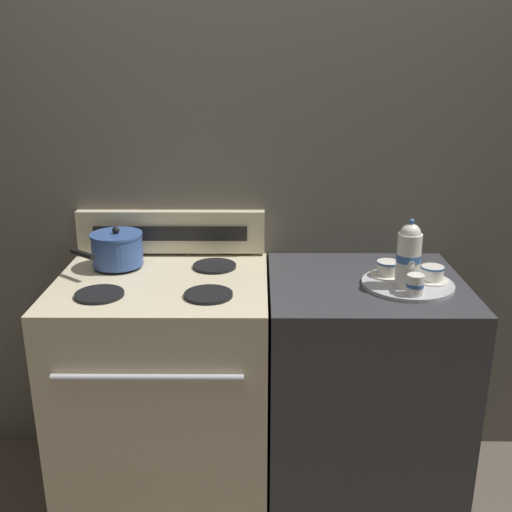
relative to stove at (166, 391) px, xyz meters
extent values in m
plane|color=brown|center=(0.36, 0.00, -0.46)|extent=(6.00, 6.00, 0.00)
cube|color=#666056|center=(0.36, 0.35, 0.64)|extent=(6.00, 0.05, 2.20)
cube|color=beige|center=(0.00, 0.00, 0.00)|extent=(0.78, 0.66, 0.93)
cylinder|color=silver|center=(0.00, -0.34, 0.26)|extent=(0.63, 0.02, 0.02)
cylinder|color=black|center=(-0.19, 0.15, 0.47)|extent=(0.17, 0.17, 0.01)
cylinder|color=black|center=(0.19, 0.15, 0.47)|extent=(0.17, 0.17, 0.01)
cylinder|color=black|center=(-0.19, -0.15, 0.47)|extent=(0.17, 0.17, 0.01)
cylinder|color=black|center=(0.19, -0.15, 0.47)|extent=(0.17, 0.17, 0.01)
cube|color=beige|center=(0.00, 0.31, 0.56)|extent=(0.77, 0.05, 0.17)
cube|color=black|center=(0.00, 0.28, 0.56)|extent=(0.63, 0.01, 0.06)
cube|color=#38383D|center=(0.76, 0.00, 0.00)|extent=(0.71, 0.66, 0.93)
cylinder|color=#335193|center=(-0.19, 0.15, 0.53)|extent=(0.19, 0.19, 0.12)
cylinder|color=#335193|center=(-0.19, 0.15, 0.59)|extent=(0.20, 0.20, 0.01)
sphere|color=black|center=(-0.19, 0.15, 0.61)|extent=(0.03, 0.03, 0.03)
cylinder|color=black|center=(-0.29, 0.02, 0.56)|extent=(0.11, 0.09, 0.02)
cylinder|color=#B2B2B7|center=(0.90, -0.05, 0.47)|extent=(0.33, 0.33, 0.01)
cylinder|color=white|center=(0.88, -0.08, 0.57)|extent=(0.08, 0.08, 0.19)
cylinder|color=#38609E|center=(0.88, -0.08, 0.58)|extent=(0.09, 0.09, 0.03)
sphere|color=white|center=(0.88, -0.08, 0.67)|extent=(0.07, 0.07, 0.07)
sphere|color=#38609E|center=(0.88, -0.08, 0.71)|extent=(0.02, 0.02, 0.02)
cone|color=white|center=(0.88, -0.14, 0.58)|extent=(0.03, 0.06, 0.05)
cylinder|color=white|center=(0.84, 0.02, 0.48)|extent=(0.12, 0.12, 0.01)
cylinder|color=white|center=(0.84, 0.02, 0.51)|extent=(0.08, 0.08, 0.05)
cylinder|color=#38609E|center=(0.84, 0.02, 0.53)|extent=(0.08, 0.08, 0.01)
cylinder|color=white|center=(0.98, -0.03, 0.48)|extent=(0.12, 0.12, 0.01)
cylinder|color=white|center=(0.98, -0.03, 0.51)|extent=(0.08, 0.08, 0.05)
cylinder|color=#38609E|center=(0.98, -0.03, 0.53)|extent=(0.08, 0.08, 0.01)
cylinder|color=white|center=(0.89, -0.16, 0.51)|extent=(0.06, 0.06, 0.07)
cylinder|color=#38609E|center=(0.89, -0.16, 0.51)|extent=(0.06, 0.06, 0.01)
camera|label=1|loc=(0.37, -2.05, 1.25)|focal=42.00mm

